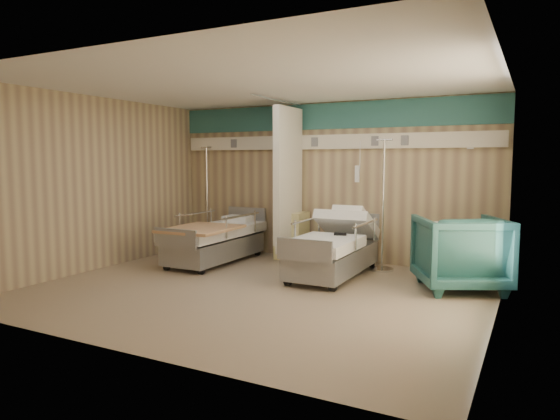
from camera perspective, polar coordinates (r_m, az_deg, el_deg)
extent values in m
cube|color=gray|center=(6.94, -2.61, -9.14)|extent=(6.00, 5.00, 0.00)
cube|color=tan|center=(8.97, 5.37, 3.27)|extent=(6.00, 0.04, 2.80)
cube|color=tan|center=(4.73, -18.02, 0.84)|extent=(6.00, 0.04, 2.80)
cube|color=tan|center=(8.62, -20.22, 2.85)|extent=(0.04, 5.00, 2.80)
cube|color=tan|center=(5.83, 23.80, 1.50)|extent=(0.04, 5.00, 2.80)
cube|color=silver|center=(6.79, -2.72, 14.36)|extent=(6.00, 5.00, 0.04)
cube|color=#2C6868|center=(8.97, 5.39, 10.62)|extent=(6.00, 0.04, 0.45)
cube|color=silver|center=(8.92, 5.29, 7.75)|extent=(5.88, 0.08, 0.25)
cylinder|color=silver|center=(8.41, -0.14, 12.42)|extent=(0.03, 1.80, 0.03)
cube|color=silver|center=(8.67, 0.94, 3.94)|extent=(0.12, 0.90, 2.35)
cube|color=#DBD288|center=(9.01, 1.35, -2.93)|extent=(0.50, 0.48, 0.85)
imported|color=#21534F|center=(7.30, 19.87, -4.60)|extent=(1.49, 1.50, 1.03)
cube|color=silver|center=(7.22, 19.82, -0.32)|extent=(0.79, 0.77, 0.07)
cylinder|color=silver|center=(8.32, 11.56, -6.64)|extent=(0.38, 0.38, 0.03)
cylinder|color=silver|center=(8.16, 11.70, 0.47)|extent=(0.03, 0.03, 2.10)
cylinder|color=silver|center=(8.13, 11.85, 7.85)|extent=(0.25, 0.03, 0.03)
cylinder|color=silver|center=(9.99, -8.25, -4.51)|extent=(0.37, 0.37, 0.03)
cylinder|color=silver|center=(9.87, -8.34, 1.21)|extent=(0.03, 0.03, 2.03)
cylinder|color=silver|center=(9.84, -8.42, 7.11)|extent=(0.24, 0.03, 0.03)
cube|color=black|center=(7.72, 6.90, -2.73)|extent=(0.21, 0.14, 0.04)
cube|color=tan|center=(8.34, -9.00, -2.12)|extent=(1.06, 1.31, 0.04)
cube|color=black|center=(8.89, 1.13, 0.07)|extent=(0.22, 0.16, 0.11)
cylinder|color=white|center=(9.05, 0.27, 0.26)|extent=(0.12, 0.12, 0.14)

